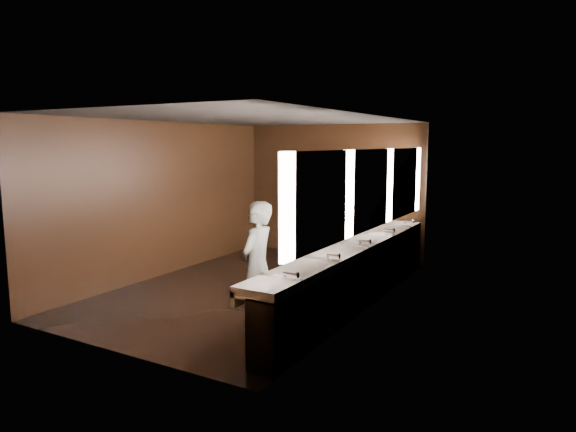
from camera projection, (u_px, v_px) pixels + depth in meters
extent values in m
plane|color=black|center=(256.00, 289.00, 8.56)|extent=(6.00, 6.00, 0.00)
cube|color=#2D2D2B|center=(254.00, 118.00, 8.17)|extent=(4.00, 6.00, 0.02)
cube|color=black|center=(332.00, 191.00, 10.94)|extent=(4.00, 0.02, 2.80)
cube|color=black|center=(109.00, 233.00, 5.78)|extent=(4.00, 0.02, 2.80)
cube|color=black|center=(163.00, 199.00, 9.35)|extent=(0.02, 6.00, 2.80)
cube|color=black|center=(371.00, 214.00, 7.38)|extent=(0.02, 6.00, 2.80)
cube|color=black|center=(358.00, 279.00, 7.61)|extent=(0.36, 5.40, 0.81)
cube|color=silver|center=(353.00, 249.00, 7.59)|extent=(0.55, 5.40, 0.12)
cube|color=silver|center=(338.00, 253.00, 7.73)|extent=(0.06, 5.40, 0.18)
cylinder|color=silver|center=(291.00, 274.00, 5.59)|extent=(0.18, 0.04, 0.04)
cylinder|color=silver|center=(333.00, 255.00, 6.54)|extent=(0.18, 0.04, 0.04)
cylinder|color=silver|center=(365.00, 241.00, 7.48)|extent=(0.18, 0.04, 0.04)
cylinder|color=silver|center=(389.00, 230.00, 8.43)|extent=(0.18, 0.04, 0.04)
cylinder|color=silver|center=(409.00, 221.00, 9.38)|extent=(0.18, 0.04, 0.04)
cube|color=white|center=(287.00, 208.00, 5.28)|extent=(0.06, 0.22, 1.15)
cube|color=white|center=(322.00, 200.00, 5.96)|extent=(0.03, 1.32, 1.15)
cube|color=white|center=(348.00, 194.00, 6.66)|extent=(0.06, 0.23, 1.15)
cube|color=white|center=(371.00, 190.00, 7.34)|extent=(0.03, 1.32, 1.15)
cube|color=white|center=(388.00, 186.00, 8.04)|extent=(0.06, 0.23, 1.15)
cube|color=white|center=(404.00, 182.00, 8.72)|extent=(0.03, 1.32, 1.15)
cube|color=white|center=(417.00, 179.00, 9.41)|extent=(0.06, 0.22, 1.15)
imported|color=#88B3CB|center=(257.00, 266.00, 6.57)|extent=(0.46, 0.65, 1.69)
cylinder|color=black|center=(337.00, 290.00, 7.57)|extent=(0.35, 0.35, 0.52)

